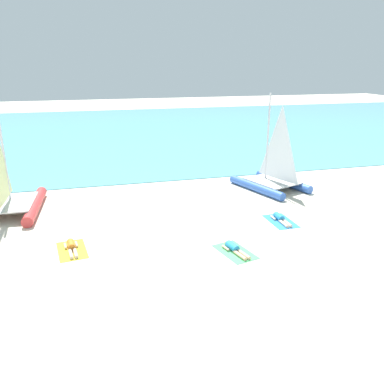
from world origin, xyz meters
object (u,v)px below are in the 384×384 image
(sailboat_red, at_px, (7,196))
(sunbather_left, at_px, (72,247))
(towel_left, at_px, (72,250))
(sunbather_middle, at_px, (234,248))
(towel_middle, at_px, (235,252))
(sailboat_blue, at_px, (272,175))
(towel_right, at_px, (281,221))
(sunbather_right, at_px, (280,218))

(sailboat_red, bearing_deg, sunbather_left, -55.38)
(towel_left, height_order, sunbather_middle, sunbather_middle)
(sunbather_left, distance_m, towel_middle, 6.64)
(towel_left, bearing_deg, sunbather_left, 97.50)
(sailboat_blue, relative_size, towel_left, 2.94)
(sunbather_left, xyz_separation_m, towel_right, (9.62, 0.57, -0.13))
(sunbather_left, height_order, towel_right, sunbather_left)
(sailboat_blue, xyz_separation_m, sunbather_middle, (-5.07, -7.22, -0.70))
(towel_right, bearing_deg, sunbather_right, 90.91)
(sunbather_right, bearing_deg, sailboat_red, 160.04)
(sailboat_red, relative_size, towel_left, 3.24)
(sunbather_left, bearing_deg, towel_left, -90.00)
(sailboat_red, xyz_separation_m, towel_middle, (9.52, -6.93, -0.91))
(sailboat_red, bearing_deg, sunbather_middle, -33.22)
(towel_left, bearing_deg, sunbather_right, 4.18)
(sailboat_blue, relative_size, sunbather_right, 3.58)
(sailboat_red, height_order, towel_left, sailboat_red)
(sailboat_red, relative_size, towel_middle, 3.24)
(sailboat_blue, xyz_separation_m, sunbather_left, (-11.43, -5.40, -0.70))
(sailboat_blue, bearing_deg, sunbather_left, -173.87)
(sunbather_middle, bearing_deg, sailboat_blue, 41.03)
(towel_right, bearing_deg, towel_left, -176.22)
(towel_middle, bearing_deg, sailboat_red, 143.92)
(towel_left, height_order, towel_right, same)
(sailboat_blue, distance_m, sunbather_right, 5.14)
(sailboat_blue, distance_m, sunbather_middle, 8.85)
(sailboat_blue, bearing_deg, towel_right, -129.66)
(sailboat_red, distance_m, sunbather_left, 6.00)
(sailboat_blue, xyz_separation_m, towel_left, (-11.42, -5.46, -0.83))
(towel_left, distance_m, sunbather_left, 0.14)
(sunbather_right, bearing_deg, towel_middle, -143.08)
(towel_left, xyz_separation_m, sunbather_right, (9.61, 0.70, 0.13))
(towel_middle, relative_size, towel_right, 1.00)
(sunbather_middle, bearing_deg, towel_left, 150.65)
(sailboat_red, height_order, sunbather_middle, sailboat_red)
(sailboat_red, relative_size, sunbather_left, 3.93)
(sunbather_middle, bearing_deg, sailboat_red, 130.27)
(sailboat_blue, relative_size, sunbather_left, 3.57)
(sailboat_red, bearing_deg, towel_middle, -33.43)
(towel_middle, xyz_separation_m, sunbather_right, (3.25, 2.52, 0.13))
(towel_middle, relative_size, sunbather_right, 1.22)
(sailboat_red, distance_m, towel_left, 6.08)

